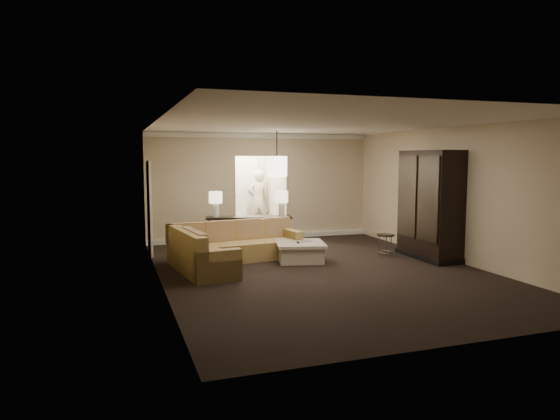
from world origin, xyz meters
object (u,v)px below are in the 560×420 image
object	(u,v)px
coffee_table	(300,251)
armoire	(430,207)
sectional_sofa	(227,248)
drink_table	(386,240)
person	(258,197)
console_table	(249,229)

from	to	relation	value
coffee_table	armoire	world-z (taller)	armoire
sectional_sofa	drink_table	xyz separation A→B (m)	(3.52, -0.27, 0.02)
sectional_sofa	coffee_table	size ratio (longest dim) A/B	2.40
person	armoire	bearing A→B (deg)	120.61
person	sectional_sofa	bearing A→B (deg)	72.80
console_table	person	bearing A→B (deg)	82.20
armoire	person	distance (m)	5.70
armoire	person	xyz separation A→B (m)	(-2.31, 5.21, -0.12)
sectional_sofa	console_table	bearing A→B (deg)	52.62
armoire	person	bearing A→B (deg)	113.93
sectional_sofa	person	size ratio (longest dim) A/B	1.45
sectional_sofa	person	bearing A→B (deg)	58.62
coffee_table	person	xyz separation A→B (m)	(0.43, 4.60, 0.79)
drink_table	person	xyz separation A→B (m)	(-1.55, 4.71, 0.64)
coffee_table	person	size ratio (longest dim) A/B	0.60
console_table	sectional_sofa	bearing A→B (deg)	-107.28
drink_table	person	distance (m)	5.00
coffee_table	person	distance (m)	4.69
coffee_table	console_table	distance (m)	1.85
coffee_table	console_table	xyz separation A→B (m)	(-0.64, 1.71, 0.26)
sectional_sofa	armoire	distance (m)	4.42
armoire	drink_table	bearing A→B (deg)	146.56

